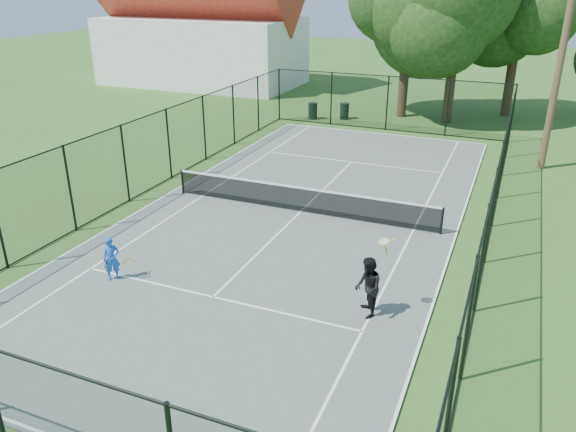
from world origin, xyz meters
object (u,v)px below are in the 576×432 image
at_px(utility_pole, 559,69).
at_px(player_black, 368,287).
at_px(trash_bin_left, 313,111).
at_px(trash_bin_right, 344,111).
at_px(player_blue, 112,259).
at_px(tennis_net, 301,198).

distance_m(utility_pole, player_black, 15.60).
relative_size(trash_bin_left, utility_pole, 0.11).
bearing_deg(player_black, trash_bin_right, 108.88).
height_order(trash_bin_left, utility_pole, utility_pole).
bearing_deg(player_blue, trash_bin_right, 89.56).
distance_m(tennis_net, utility_pole, 12.66).
bearing_deg(utility_pole, player_black, -105.51).
relative_size(player_blue, player_black, 0.63).
height_order(trash_bin_left, player_black, player_black).
height_order(utility_pole, player_blue, utility_pole).
distance_m(trash_bin_left, utility_pole, 14.19).
bearing_deg(trash_bin_right, player_blue, -90.44).
xyz_separation_m(trash_bin_right, player_black, (6.93, -20.25, 0.37)).
xyz_separation_m(tennis_net, player_black, (4.00, -5.64, 0.28)).
relative_size(trash_bin_left, player_blue, 0.76).
bearing_deg(tennis_net, player_blue, -115.03).
relative_size(tennis_net, trash_bin_left, 10.43).
bearing_deg(player_blue, trash_bin_left, 94.45).
bearing_deg(player_blue, player_black, 7.80).
relative_size(tennis_net, utility_pole, 1.17).
bearing_deg(player_black, player_blue, -172.20).
xyz_separation_m(tennis_net, player_blue, (-3.09, -6.61, 0.11)).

